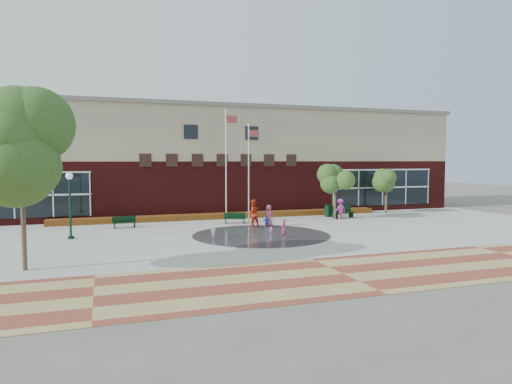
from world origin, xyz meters
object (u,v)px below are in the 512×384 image
object	(u,v)px
flagpole_left	(226,159)
flagpole_right	(249,168)
bench_left	(125,224)
tree_big_left	(21,147)
trash_can	(328,211)
child_splash	(284,229)

from	to	relation	value
flagpole_left	flagpole_right	size ratio (longest dim) A/B	1.17
flagpole_right	bench_left	world-z (taller)	flagpole_right
bench_left	tree_big_left	distance (m)	12.89
flagpole_left	trash_can	bearing A→B (deg)	-6.76
flagpole_left	bench_left	size ratio (longest dim) A/B	5.22
trash_can	tree_big_left	bearing A→B (deg)	-149.36
bench_left	trash_can	xyz separation A→B (m)	(15.94, 1.05, 0.25)
flagpole_left	bench_left	xyz separation A→B (m)	(-7.61, -1.67, -4.44)
child_splash	flagpole_left	bearing A→B (deg)	-126.13
flagpole_left	child_splash	distance (m)	9.84
bench_left	trash_can	distance (m)	15.97
flagpole_right	bench_left	size ratio (longest dim) A/B	4.46
tree_big_left	child_splash	size ratio (longest dim) A/B	6.19
trash_can	tree_big_left	world-z (taller)	tree_big_left
tree_big_left	bench_left	bearing A→B (deg)	67.86
flagpole_left	flagpole_right	bearing A→B (deg)	-58.92
flagpole_right	child_splash	world-z (taller)	flagpole_right
flagpole_left	child_splash	world-z (taller)	flagpole_left
flagpole_left	tree_big_left	xyz separation A→B (m)	(-12.10, -12.72, 0.44)
flagpole_right	trash_can	size ratio (longest dim) A/B	7.22
trash_can	tree_big_left	xyz separation A→B (m)	(-20.43, -12.10, 4.63)
trash_can	child_splash	xyz separation A→B (m)	(-7.24, -8.25, 0.07)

